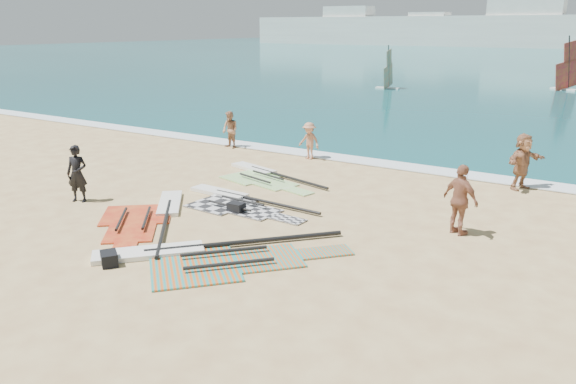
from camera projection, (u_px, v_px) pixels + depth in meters
The scene contains 16 objects.
ground at pixel (158, 266), 13.27m from camera, with size 300.00×300.00×0.00m, color #D1BB7A.
surf_line at pixel (373, 163), 23.22m from camera, with size 300.00×1.20×0.04m, color white.
far_town at pixel (542, 30), 141.45m from camera, with size 160.00×8.00×12.00m.
rig_grey at pixel (234, 201), 18.01m from camera, with size 5.12×2.13×0.20m.
rig_green at pixel (262, 176), 21.09m from camera, with size 5.01×2.63×0.20m.
rig_orange at pixel (203, 256), 13.72m from camera, with size 5.50×5.19×0.20m.
rig_red at pixel (151, 216), 16.61m from camera, with size 4.38×5.27×0.20m.
gear_bag_near at pixel (236, 208), 17.02m from camera, with size 0.49×0.35×0.31m, color black.
gear_bag_far at pixel (109, 259), 13.29m from camera, with size 0.52×0.37×0.31m, color black.
person_wetsuit at pixel (77, 174), 17.89m from camera, with size 0.67×0.44×1.84m, color black.
beachgoer_left at pixel (230, 130), 25.84m from camera, with size 0.83×0.64×1.70m, color #AB7756.
beachgoer_mid at pixel (309, 141), 23.69m from camera, with size 1.02×0.58×1.57m, color tan.
beachgoer_back at pixel (461, 200), 15.03m from camera, with size 1.14×0.47×1.95m, color #9B6046.
beachgoer_right at pixel (522, 161), 19.27m from camera, with size 1.82×0.58×1.96m, color #A46D4A.
windsurfer_left at pixel (388, 76), 50.02m from camera, with size 2.17×2.60×3.88m.
windsurfer_centre at pixel (567, 75), 48.87m from camera, with size 2.59×2.73×4.71m.
Camera 1 is at (9.14, -8.67, 5.46)m, focal length 35.00 mm.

